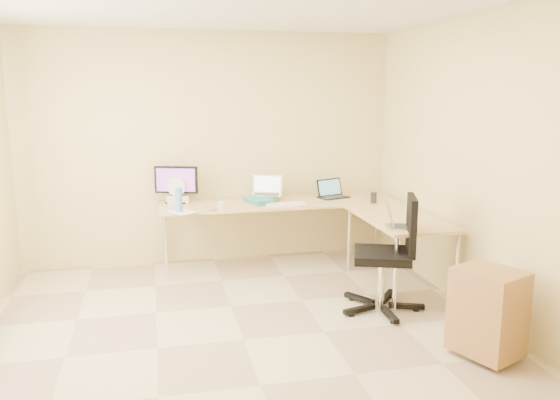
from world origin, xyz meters
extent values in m
plane|color=tan|center=(0.00, 0.00, 0.00)|extent=(4.50, 4.50, 0.00)
plane|color=#D8BF79|center=(0.00, 2.25, 1.30)|extent=(4.50, 0.00, 4.50)
plane|color=#D8BF79|center=(0.00, -2.25, 1.30)|extent=(4.50, 0.00, 4.50)
plane|color=#D8BF79|center=(2.10, 0.00, 1.30)|extent=(0.00, 4.50, 4.50)
cube|color=tan|center=(0.72, 1.85, 0.36)|extent=(2.65, 0.70, 0.73)
cube|color=tan|center=(1.70, 0.85, 0.36)|extent=(0.70, 1.30, 0.73)
cube|color=black|center=(-0.40, 2.05, 0.93)|extent=(0.50, 0.29, 0.41)
cube|color=#216F68|center=(0.49, 1.83, 0.76)|extent=(0.33, 0.38, 0.05)
cube|color=silver|center=(0.59, 1.97, 0.89)|extent=(0.41, 0.36, 0.22)
cube|color=black|center=(1.37, 1.94, 0.84)|extent=(0.40, 0.35, 0.21)
cube|color=white|center=(0.74, 1.67, 0.74)|extent=(0.43, 0.14, 0.02)
ellipsoid|color=white|center=(0.85, 1.55, 0.75)|extent=(0.11, 0.08, 0.03)
imported|color=white|center=(0.03, 1.56, 0.77)|extent=(0.12, 0.12, 0.09)
cylinder|color=silver|center=(-0.07, 1.55, 0.74)|extent=(0.13, 0.13, 0.03)
cylinder|color=teal|center=(-0.40, 1.55, 0.85)|extent=(0.09, 0.09, 0.25)
cube|color=white|center=(-0.38, 1.55, 0.73)|extent=(0.31, 0.35, 0.01)
cube|color=silver|center=(-0.40, 2.03, 0.77)|extent=(0.25, 0.20, 0.08)
cylinder|color=silver|center=(-0.40, 2.05, 0.86)|extent=(0.27, 0.27, 0.26)
cylinder|color=black|center=(1.71, 1.55, 0.79)|extent=(0.07, 0.07, 0.11)
cube|color=#9F9FA7|center=(1.51, 0.45, 0.83)|extent=(0.34, 0.30, 0.19)
cube|color=black|center=(1.31, 0.35, 0.50)|extent=(0.82, 0.82, 1.06)
cube|color=brown|center=(1.70, -0.69, 0.36)|extent=(0.52, 0.57, 0.63)
camera|label=1|loc=(-0.64, -4.13, 1.96)|focal=36.04mm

